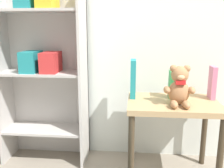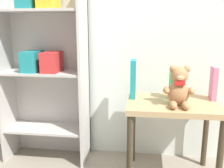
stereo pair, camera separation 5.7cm
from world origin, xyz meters
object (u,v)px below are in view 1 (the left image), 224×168
at_px(teddy_bear, 179,87).
at_px(book_standing_green, 172,84).
at_px(bookshelf_side, 43,61).
at_px(display_table, 172,114).
at_px(book_standing_pink, 212,83).
at_px(book_standing_teal, 133,79).

height_order(teddy_bear, book_standing_green, teddy_bear).
height_order(bookshelf_side, display_table, bookshelf_side).
distance_m(bookshelf_side, book_standing_pink, 1.23).
bearing_deg(bookshelf_side, teddy_bear, -14.95).
relative_size(book_standing_green, book_standing_pink, 0.85).
xyz_separation_m(bookshelf_side, book_standing_pink, (1.23, -0.09, -0.13)).
distance_m(display_table, book_standing_teal, 0.36).
distance_m(display_table, book_standing_pink, 0.35).
distance_m(bookshelf_side, book_standing_green, 0.97).
height_order(bookshelf_side, book_standing_pink, bookshelf_side).
height_order(teddy_bear, book_standing_teal, book_standing_teal).
distance_m(book_standing_green, book_standing_pink, 0.27).
xyz_separation_m(teddy_bear, book_standing_green, (-0.02, 0.16, -0.02)).
bearing_deg(book_standing_pink, book_standing_green, -176.32).
height_order(book_standing_teal, book_standing_pink, book_standing_teal).
bearing_deg(book_standing_teal, book_standing_green, 0.11).
bearing_deg(book_standing_teal, teddy_bear, -29.24).
bearing_deg(display_table, teddy_bear, -74.21).
relative_size(display_table, book_standing_pink, 2.68).
height_order(teddy_bear, book_standing_pink, teddy_bear).
distance_m(book_standing_teal, book_standing_pink, 0.54).
bearing_deg(book_standing_teal, bookshelf_side, 170.27).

